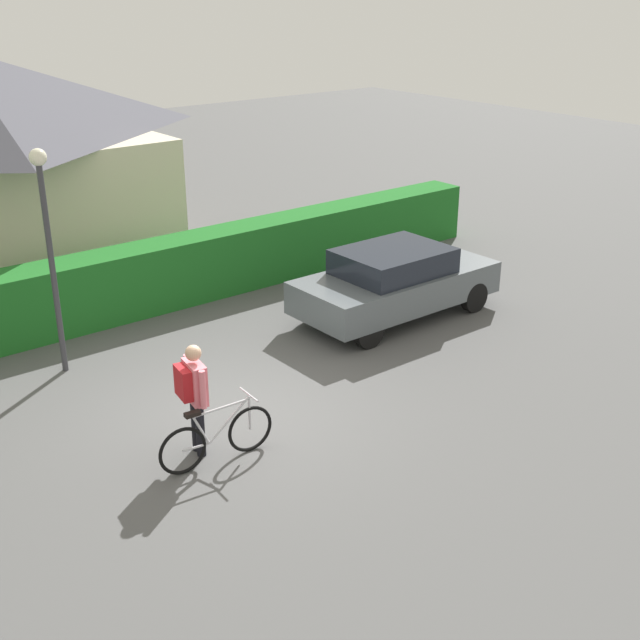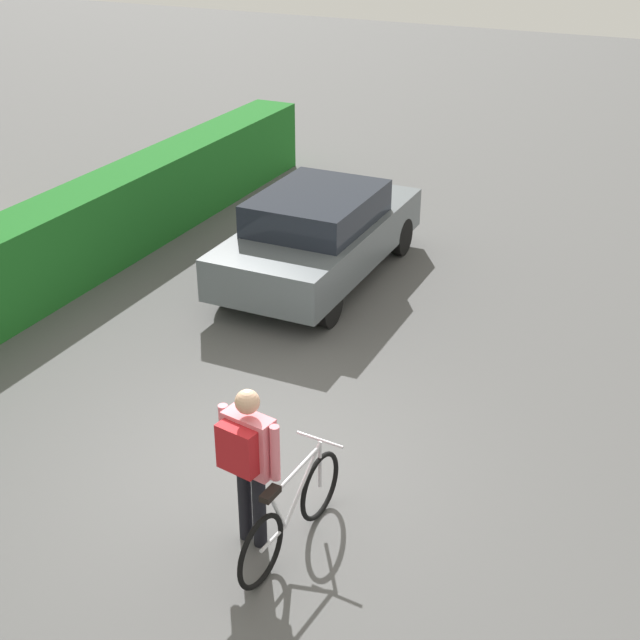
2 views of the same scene
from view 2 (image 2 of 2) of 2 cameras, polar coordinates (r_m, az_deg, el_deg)
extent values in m
plane|color=#515151|center=(9.48, -4.66, -9.70)|extent=(60.00, 60.00, 0.00)
cube|color=slate|center=(13.48, 0.01, 5.28)|extent=(4.21, 1.83, 0.64)
cube|color=#1E232D|center=(13.20, -0.18, 7.39)|extent=(2.12, 1.61, 0.49)
cylinder|color=black|center=(15.13, -0.46, 6.50)|extent=(0.62, 0.18, 0.62)
cylinder|color=black|center=(14.54, 5.37, 5.49)|extent=(0.62, 0.18, 0.62)
cylinder|color=black|center=(12.82, -6.06, 2.36)|extent=(0.62, 0.18, 0.62)
cylinder|color=black|center=(12.12, 0.58, 0.96)|extent=(0.62, 0.18, 0.62)
torus|color=black|center=(8.64, -0.01, -10.88)|extent=(0.71, 0.10, 0.71)
torus|color=black|center=(7.96, -3.91, -14.95)|extent=(0.71, 0.10, 0.71)
cylinder|color=silver|center=(8.26, -1.15, -10.72)|extent=(0.68, 0.09, 0.57)
cylinder|color=silver|center=(7.98, -2.80, -12.51)|extent=(0.26, 0.06, 0.52)
cylinder|color=silver|center=(8.03, -1.67, -9.99)|extent=(0.83, 0.10, 0.05)
cylinder|color=silver|center=(8.08, -3.11, -14.18)|extent=(0.40, 0.07, 0.05)
cylinder|color=silver|center=(8.48, -0.01, -9.49)|extent=(0.04, 0.04, 0.52)
cube|color=black|center=(7.73, -3.29, -11.35)|extent=(0.23, 0.12, 0.06)
cylinder|color=silver|center=(8.31, -0.01, -7.88)|extent=(0.07, 0.50, 0.03)
cylinder|color=black|center=(8.38, -4.96, -11.86)|extent=(0.13, 0.13, 0.83)
cylinder|color=black|center=(8.29, -4.01, -12.31)|extent=(0.13, 0.13, 0.83)
cube|color=#E5727F|center=(7.90, -4.68, -8.09)|extent=(0.28, 0.51, 0.59)
sphere|color=tan|center=(7.65, -4.80, -5.39)|extent=(0.23, 0.23, 0.23)
cylinder|color=#E5727F|center=(8.05, -6.32, -7.29)|extent=(0.09, 0.09, 0.56)
cylinder|color=#E5727F|center=(7.74, -2.98, -8.73)|extent=(0.09, 0.09, 0.56)
cube|color=#AF191E|center=(7.79, -5.44, -8.46)|extent=(0.22, 0.41, 0.45)
camera|label=1|loc=(5.79, 110.78, -3.86)|focal=46.25mm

